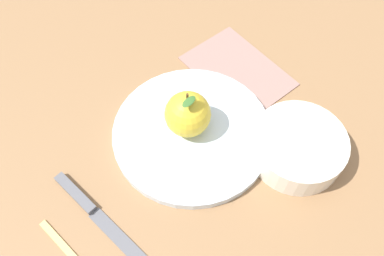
% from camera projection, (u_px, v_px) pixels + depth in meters
% --- Properties ---
extents(ground_plane, '(2.40, 2.40, 0.00)m').
position_uv_depth(ground_plane, '(172.00, 156.00, 0.57)').
color(ground_plane, olive).
extents(dinner_plate, '(0.24, 0.24, 0.01)m').
position_uv_depth(dinner_plate, '(192.00, 132.00, 0.59)').
color(dinner_plate, silver).
rests_on(dinner_plate, ground_plane).
extents(apple, '(0.07, 0.07, 0.08)m').
position_uv_depth(apple, '(188.00, 114.00, 0.56)').
color(apple, gold).
rests_on(apple, dinner_plate).
extents(side_bowl, '(0.14, 0.14, 0.04)m').
position_uv_depth(side_bowl, '(298.00, 145.00, 0.55)').
color(side_bowl, silver).
rests_on(side_bowl, ground_plane).
extents(knife, '(0.17, 0.13, 0.01)m').
position_uv_depth(knife, '(95.00, 214.00, 0.52)').
color(knife, '#59595E').
rests_on(knife, ground_plane).
extents(linen_napkin, '(0.21, 0.19, 0.00)m').
position_uv_depth(linen_napkin, '(238.00, 70.00, 0.66)').
color(linen_napkin, gray).
rests_on(linen_napkin, ground_plane).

